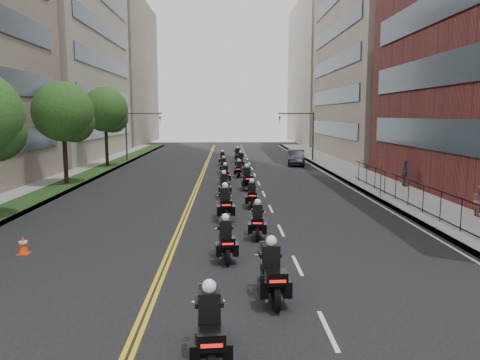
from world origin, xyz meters
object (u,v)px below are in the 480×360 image
object	(u,v)px
motorcycle_2	(226,242)
motorcycle_11	(240,162)
motorcycle_0	(210,331)
motorcycle_7	(247,180)
motorcycle_10	(224,166)
motorcycle_12	(223,159)
motorcycle_6	(224,186)
pedestrian_b	(479,201)
motorcycle_9	(239,170)
motorcycle_4	(225,205)
motorcycle_8	(225,175)
motorcycle_3	(258,222)
parked_sedan	(296,158)
pedestrian_c	(405,173)
motorcycle_13	(238,156)
motorcycle_5	(252,196)
traffic_cone	(23,245)
motorcycle_1	(272,275)

from	to	relation	value
motorcycle_2	motorcycle_11	size ratio (longest dim) A/B	0.94
motorcycle_0	motorcycle_7	bearing A→B (deg)	81.34
motorcycle_10	motorcycle_12	size ratio (longest dim) A/B	0.98
motorcycle_10	motorcycle_11	xyz separation A→B (m)	(1.63, 3.28, 0.09)
motorcycle_6	pedestrian_b	distance (m)	14.62
motorcycle_10	motorcycle_11	world-z (taller)	motorcycle_11
motorcycle_9	motorcycle_12	distance (m)	9.61
motorcycle_4	motorcycle_8	world-z (taller)	motorcycle_4
motorcycle_9	pedestrian_b	bearing A→B (deg)	-47.61
motorcycle_3	motorcycle_4	bearing A→B (deg)	116.17
motorcycle_0	motorcycle_9	distance (m)	30.08
motorcycle_6	motorcycle_9	bearing A→B (deg)	78.08
parked_sedan	motorcycle_3	bearing A→B (deg)	-94.53
motorcycle_7	pedestrian_c	size ratio (longest dim) A/B	1.32
motorcycle_3	pedestrian_b	size ratio (longest dim) A/B	1.44
pedestrian_b	motorcycle_0	bearing A→B (deg)	139.42
motorcycle_3	motorcycle_13	world-z (taller)	motorcycle_13
motorcycle_11	motorcycle_5	bearing A→B (deg)	-81.88
motorcycle_4	motorcycle_11	distance (m)	22.39
motorcycle_4	motorcycle_11	size ratio (longest dim) A/B	1.05
traffic_cone	motorcycle_7	bearing A→B (deg)	58.82
motorcycle_5	motorcycle_13	world-z (taller)	motorcycle_13
motorcycle_12	motorcycle_4	bearing A→B (deg)	-89.22
motorcycle_4	motorcycle_13	world-z (taller)	motorcycle_4
motorcycle_8	pedestrian_c	size ratio (longest dim) A/B	1.18
motorcycle_5	traffic_cone	bearing A→B (deg)	-134.07
motorcycle_0	motorcycle_1	bearing A→B (deg)	59.88
motorcycle_6	motorcycle_13	world-z (taller)	motorcycle_13
motorcycle_1	traffic_cone	xyz separation A→B (m)	(-9.00, 4.72, -0.39)
motorcycle_1	motorcycle_12	size ratio (longest dim) A/B	1.16
motorcycle_7	pedestrian_b	world-z (taller)	motorcycle_7
motorcycle_8	motorcycle_12	xyz separation A→B (m)	(-0.32, 13.40, -0.02)
motorcycle_11	parked_sedan	world-z (taller)	motorcycle_11
motorcycle_10	pedestrian_b	xyz separation A→B (m)	(13.06, -19.31, 0.31)
motorcycle_2	motorcycle_6	xyz separation A→B (m)	(-0.13, 13.15, 0.02)
motorcycle_6	motorcycle_13	size ratio (longest dim) A/B	0.97
motorcycle_2	motorcycle_7	bearing A→B (deg)	80.15
motorcycle_1	motorcycle_4	size ratio (longest dim) A/B	0.98
motorcycle_3	motorcycle_4	size ratio (longest dim) A/B	0.88
motorcycle_9	motorcycle_1	bearing A→B (deg)	-82.51
motorcycle_4	motorcycle_10	world-z (taller)	motorcycle_4
motorcycle_3	motorcycle_10	bearing A→B (deg)	98.31
motorcycle_2	motorcycle_10	world-z (taller)	motorcycle_2
motorcycle_4	motorcycle_6	world-z (taller)	motorcycle_4
motorcycle_5	motorcycle_6	distance (m)	3.75
motorcycle_3	motorcycle_10	size ratio (longest dim) A/B	1.06
motorcycle_6	motorcycle_11	world-z (taller)	motorcycle_11
motorcycle_5	motorcycle_7	distance (m)	6.27
motorcycle_1	motorcycle_12	xyz separation A→B (m)	(-1.72, 36.18, -0.10)
motorcycle_12	traffic_cone	distance (m)	32.30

